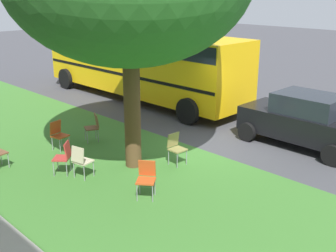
{
  "coord_description": "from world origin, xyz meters",
  "views": [
    {
      "loc": [
        -7.69,
        9.24,
        4.62
      ],
      "look_at": [
        -0.17,
        1.72,
        1.12
      ],
      "focal_mm": 44.64,
      "sensor_mm": 36.0,
      "label": 1
    }
  ],
  "objects_px": {
    "school_bus": "(140,59)",
    "chair_2": "(93,125)",
    "chair_6": "(146,176)",
    "chair_5": "(64,155)",
    "chair_0": "(58,133)",
    "chair_3": "(81,159)",
    "chair_1": "(176,146)",
    "parked_car": "(304,120)"
  },
  "relations": [
    {
      "from": "parked_car",
      "to": "chair_5",
      "type": "bearing_deg",
      "value": 62.04
    },
    {
      "from": "chair_1",
      "to": "chair_5",
      "type": "relative_size",
      "value": 1.0
    },
    {
      "from": "chair_0",
      "to": "chair_3",
      "type": "height_order",
      "value": "same"
    },
    {
      "from": "chair_1",
      "to": "school_bus",
      "type": "xyz_separation_m",
      "value": [
        6.18,
        -4.15,
        1.24
      ]
    },
    {
      "from": "chair_3",
      "to": "parked_car",
      "type": "xyz_separation_m",
      "value": [
        -2.82,
        -6.16,
        0.32
      ]
    },
    {
      "from": "chair_1",
      "to": "chair_2",
      "type": "bearing_deg",
      "value": 9.44
    },
    {
      "from": "chair_6",
      "to": "chair_0",
      "type": "bearing_deg",
      "value": -2.46
    },
    {
      "from": "chair_1",
      "to": "chair_6",
      "type": "height_order",
      "value": "same"
    },
    {
      "from": "chair_6",
      "to": "chair_5",
      "type": "bearing_deg",
      "value": 14.86
    },
    {
      "from": "chair_2",
      "to": "school_bus",
      "type": "height_order",
      "value": "school_bus"
    },
    {
      "from": "parked_car",
      "to": "school_bus",
      "type": "bearing_deg",
      "value": -2.58
    },
    {
      "from": "chair_3",
      "to": "chair_6",
      "type": "xyz_separation_m",
      "value": [
        -1.92,
        -0.49,
        0.0
      ]
    },
    {
      "from": "parked_car",
      "to": "school_bus",
      "type": "xyz_separation_m",
      "value": [
        7.94,
        -0.36,
        0.92
      ]
    },
    {
      "from": "school_bus",
      "to": "chair_3",
      "type": "bearing_deg",
      "value": 128.17
    },
    {
      "from": "chair_2",
      "to": "chair_5",
      "type": "xyz_separation_m",
      "value": [
        -1.52,
        2.01,
        0.0
      ]
    },
    {
      "from": "chair_1",
      "to": "school_bus",
      "type": "bearing_deg",
      "value": -33.89
    },
    {
      "from": "chair_0",
      "to": "parked_car",
      "type": "bearing_deg",
      "value": -132.4
    },
    {
      "from": "chair_0",
      "to": "chair_1",
      "type": "bearing_deg",
      "value": -152.45
    },
    {
      "from": "chair_2",
      "to": "chair_3",
      "type": "distance_m",
      "value": 2.77
    },
    {
      "from": "chair_0",
      "to": "chair_3",
      "type": "distance_m",
      "value": 2.3
    },
    {
      "from": "parked_car",
      "to": "chair_3",
      "type": "bearing_deg",
      "value": 65.42
    },
    {
      "from": "chair_5",
      "to": "school_bus",
      "type": "distance_m",
      "value": 8.19
    },
    {
      "from": "chair_6",
      "to": "parked_car",
      "type": "relative_size",
      "value": 0.24
    },
    {
      "from": "chair_0",
      "to": "chair_6",
      "type": "bearing_deg",
      "value": 177.54
    },
    {
      "from": "chair_1",
      "to": "parked_car",
      "type": "xyz_separation_m",
      "value": [
        -1.76,
        -3.79,
        0.32
      ]
    },
    {
      "from": "chair_5",
      "to": "chair_3",
      "type": "bearing_deg",
      "value": -163.33
    },
    {
      "from": "chair_5",
      "to": "chair_6",
      "type": "relative_size",
      "value": 1.0
    },
    {
      "from": "chair_5",
      "to": "parked_car",
      "type": "xyz_separation_m",
      "value": [
        -3.35,
        -6.32,
        0.32
      ]
    },
    {
      "from": "chair_3",
      "to": "chair_5",
      "type": "relative_size",
      "value": 1.0
    },
    {
      "from": "chair_3",
      "to": "parked_car",
      "type": "bearing_deg",
      "value": -114.58
    },
    {
      "from": "chair_0",
      "to": "chair_6",
      "type": "distance_m",
      "value": 4.12
    },
    {
      "from": "chair_3",
      "to": "parked_car",
      "type": "height_order",
      "value": "parked_car"
    },
    {
      "from": "chair_2",
      "to": "school_bus",
      "type": "distance_m",
      "value": 5.72
    },
    {
      "from": "chair_6",
      "to": "school_bus",
      "type": "xyz_separation_m",
      "value": [
        7.04,
        -6.02,
        1.24
      ]
    },
    {
      "from": "chair_6",
      "to": "parked_car",
      "type": "height_order",
      "value": "parked_car"
    },
    {
      "from": "chair_0",
      "to": "chair_6",
      "type": "relative_size",
      "value": 1.0
    },
    {
      "from": "chair_5",
      "to": "chair_6",
      "type": "bearing_deg",
      "value": -165.14
    },
    {
      "from": "chair_0",
      "to": "chair_2",
      "type": "bearing_deg",
      "value": -96.44
    },
    {
      "from": "chair_0",
      "to": "chair_5",
      "type": "height_order",
      "value": "same"
    },
    {
      "from": "chair_2",
      "to": "school_bus",
      "type": "bearing_deg",
      "value": -56.77
    },
    {
      "from": "chair_5",
      "to": "school_bus",
      "type": "height_order",
      "value": "school_bus"
    },
    {
      "from": "school_bus",
      "to": "chair_2",
      "type": "bearing_deg",
      "value": 123.23
    }
  ]
}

